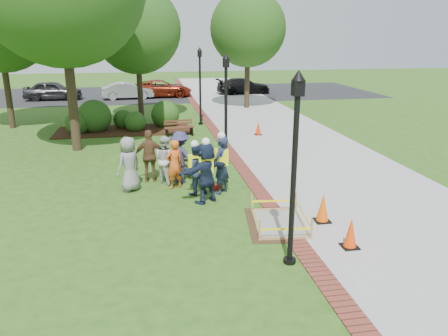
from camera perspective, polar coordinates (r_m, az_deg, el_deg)
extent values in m
plane|color=#285116|center=(12.51, -1.30, -6.10)|extent=(100.00, 100.00, 0.00)
cube|color=#9E9E99|center=(22.94, 7.26, 4.57)|extent=(6.00, 60.00, 0.02)
cube|color=maroon|center=(22.20, -0.80, 4.30)|extent=(0.50, 60.00, 0.03)
cube|color=#381E0F|center=(23.91, -12.95, 4.81)|extent=(7.00, 3.00, 0.05)
cube|color=black|center=(38.72, -7.54, 9.63)|extent=(36.00, 12.00, 0.01)
cube|color=#47331E|center=(11.99, 7.20, -7.27)|extent=(1.98, 2.50, 0.01)
cube|color=gray|center=(11.98, 7.20, -7.21)|extent=(1.42, 1.94, 0.04)
cube|color=tan|center=(11.97, 7.21, -7.12)|extent=(1.56, 2.08, 0.08)
cube|color=tan|center=(11.88, 7.25, -6.09)|extent=(1.59, 2.11, 0.55)
cube|color=yellow|center=(11.87, 7.25, -5.98)|extent=(1.54, 2.05, 0.06)
cube|color=brown|center=(15.47, -4.80, 0.20)|extent=(1.51, 0.93, 0.04)
cube|color=brown|center=(15.62, -4.59, 1.23)|extent=(1.37, 0.57, 0.23)
cube|color=black|center=(15.53, -4.78, -0.62)|extent=(1.41, 0.93, 0.43)
cube|color=#4F2A1B|center=(22.11, -5.87, 5.31)|extent=(1.50, 0.63, 0.04)
cube|color=#4F2A1B|center=(22.29, -6.02, 5.99)|extent=(1.45, 0.25, 0.23)
cube|color=black|center=(22.16, -5.85, 4.72)|extent=(1.38, 0.67, 0.43)
cube|color=black|center=(11.08, 16.06, -9.86)|extent=(0.39, 0.39, 0.05)
cone|color=#FF3E08|center=(10.91, 16.23, -8.04)|extent=(0.31, 0.31, 0.73)
cube|color=black|center=(12.32, 12.67, -6.77)|extent=(0.42, 0.42, 0.05)
cone|color=#FF5608|center=(12.16, 12.80, -4.99)|extent=(0.33, 0.33, 0.77)
cube|color=black|center=(22.38, 4.47, 4.38)|extent=(0.36, 0.36, 0.05)
cone|color=#F83007|center=(22.30, 4.50, 5.28)|extent=(0.29, 0.29, 0.67)
cube|color=#9C130C|center=(14.40, -1.03, -2.52)|extent=(0.40, 0.29, 0.18)
cylinder|color=black|center=(9.38, 9.04, -1.92)|extent=(0.12, 0.12, 3.80)
cube|color=black|center=(8.94, 9.64, 10.29)|extent=(0.22, 0.22, 0.32)
cone|color=black|center=(8.92, 9.72, 11.88)|extent=(0.28, 0.28, 0.22)
cylinder|color=black|center=(10.13, 8.55, -11.87)|extent=(0.28, 0.28, 0.10)
cylinder|color=black|center=(16.91, 0.25, 6.78)|extent=(0.12, 0.12, 3.80)
cube|color=black|center=(16.67, 0.26, 13.56)|extent=(0.22, 0.22, 0.32)
cone|color=black|center=(16.65, 0.26, 14.42)|extent=(0.28, 0.28, 0.22)
cylinder|color=black|center=(17.34, 0.24, 0.76)|extent=(0.28, 0.28, 0.10)
cylinder|color=black|center=(24.73, -3.13, 10.03)|extent=(0.12, 0.12, 3.80)
cube|color=black|center=(24.57, -3.20, 14.67)|extent=(0.22, 0.22, 0.32)
cone|color=black|center=(24.56, -3.21, 15.25)|extent=(0.28, 0.28, 0.22)
cylinder|color=black|center=(25.03, -3.06, 5.83)|extent=(0.28, 0.28, 0.10)
cylinder|color=#3D2D1E|center=(19.99, -19.38, 10.19)|extent=(0.41, 0.41, 5.71)
cylinder|color=#3D2D1E|center=(26.59, -10.96, 10.76)|extent=(0.32, 0.32, 4.27)
sphere|color=#1D4A15|center=(26.45, -11.34, 17.34)|extent=(5.03, 5.03, 5.03)
cylinder|color=#3D2D1E|center=(30.58, 3.04, 11.90)|extent=(0.35, 0.35, 4.35)
sphere|color=#1D4A15|center=(30.46, 3.14, 17.73)|extent=(5.05, 5.05, 5.05)
cylinder|color=#3D2D1E|center=(26.40, -26.52, 9.86)|extent=(0.33, 0.33, 4.82)
sphere|color=#1D4A15|center=(23.96, -18.50, 4.33)|extent=(1.24, 1.24, 1.24)
sphere|color=#1D4A15|center=(24.25, -16.43, 4.67)|extent=(1.79, 1.79, 1.79)
sphere|color=#1D4A15|center=(23.76, -11.46, 4.78)|extent=(1.12, 1.12, 1.12)
sphere|color=#1D4A15|center=(24.71, -7.63, 5.44)|extent=(1.56, 1.56, 1.56)
sphere|color=#1D4A15|center=(24.71, -12.95, 5.15)|extent=(1.07, 1.07, 1.07)
imported|color=gray|center=(14.44, -12.29, 0.50)|extent=(0.68, 0.66, 1.80)
imported|color=#E3581A|center=(14.46, -6.49, 0.48)|extent=(0.62, 0.53, 1.64)
imported|color=silver|center=(15.00, -7.67, 1.07)|extent=(0.60, 0.62, 1.65)
imported|color=brown|center=(15.21, -9.65, 1.54)|extent=(0.60, 0.40, 1.82)
imported|color=#302E51|center=(14.97, -5.74, 1.40)|extent=(0.68, 0.63, 1.80)
imported|color=#17273C|center=(13.12, -2.34, -0.63)|extent=(0.71, 0.63, 1.87)
cube|color=#DBEF14|center=(13.04, -2.36, 0.48)|extent=(0.42, 0.26, 0.52)
sphere|color=white|center=(12.86, -2.39, 3.44)|extent=(0.25, 0.25, 0.25)
imported|color=#192642|center=(13.87, -0.35, 0.37)|extent=(0.68, 0.71, 1.87)
cube|color=#DBEF14|center=(13.79, -0.36, 1.43)|extent=(0.42, 0.26, 0.52)
sphere|color=white|center=(13.62, -0.36, 4.25)|extent=(0.25, 0.25, 0.25)
imported|color=#1C2D49|center=(13.83, -3.81, -0.25)|extent=(0.59, 0.46, 1.62)
cube|color=#DBEF14|center=(13.77, -3.82, 0.67)|extent=(0.42, 0.26, 0.52)
sphere|color=white|center=(13.61, -3.87, 3.12)|extent=(0.25, 0.25, 0.25)
imported|color=#2B2B2D|center=(36.99, -21.30, 8.28)|extent=(2.15, 4.93, 1.61)
imported|color=#AFAEB4|center=(35.90, -12.39, 8.80)|extent=(2.33, 4.54, 1.43)
imported|color=maroon|center=(36.59, -8.15, 9.17)|extent=(2.08, 4.63, 1.50)
imported|color=black|center=(38.28, 2.55, 9.67)|extent=(2.23, 4.57, 1.45)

